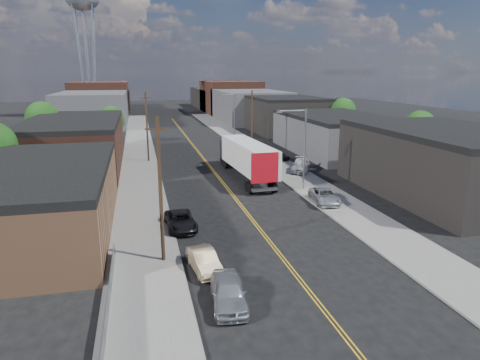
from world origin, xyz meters
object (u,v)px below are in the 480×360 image
car_left_b (204,260)px  car_right_lot_a (325,196)px  car_right_lot_b (301,165)px  car_ahead_truck (236,156)px  water_tower (82,3)px  car_left_c (181,221)px  semi_truck (245,156)px  car_left_a (228,292)px  car_right_lot_c (279,155)px

car_left_b → car_right_lot_a: car_right_lot_a is taller
car_right_lot_b → car_ahead_truck: (-6.72, 8.48, -0.12)m
water_tower → car_left_c: water_tower is taller
semi_truck → car_left_b: semi_truck is taller
semi_truck → car_ahead_truck: 9.40m
water_tower → car_right_lot_a: 99.66m
car_left_a → car_ahead_truck: size_ratio=0.81×
semi_truck → car_left_c: size_ratio=3.52×
car_ahead_truck → car_right_lot_b: bearing=-50.5°
car_ahead_truck → car_left_c: bearing=-111.3°
water_tower → car_left_b: size_ratio=8.65×
car_right_lot_a → car_right_lot_b: car_right_lot_b is taller
car_right_lot_a → car_right_lot_c: bearing=90.8°
car_left_c → car_right_lot_c: (17.08, 25.41, 0.10)m
car_left_c → semi_truck: bearing=57.0°
water_tower → car_ahead_truck: 78.78m
car_right_lot_b → car_right_lot_a: bearing=-75.8°
car_right_lot_b → car_ahead_truck: car_right_lot_b is taller
car_left_c → car_right_lot_a: 15.05m
semi_truck → car_ahead_truck: (1.01, 9.17, -1.82)m
water_tower → car_left_b: 107.55m
water_tower → car_right_lot_c: water_tower is taller
car_left_a → car_ahead_truck: car_ahead_truck is taller
car_left_a → car_left_c: (-1.40, 12.77, -0.10)m
car_left_b → car_right_lot_a: (13.89, 11.83, 0.13)m
semi_truck → car_ahead_truck: bearing=80.2°
car_left_b → car_left_c: size_ratio=0.85×
car_left_a → car_right_lot_a: bearing=57.1°
water_tower → semi_truck: (25.28, -77.17, -28.03)m
car_right_lot_b → car_left_b: bearing=-97.5°
semi_truck → car_right_lot_a: (4.92, -13.01, -1.79)m
car_right_lot_b → car_left_c: bearing=-109.3°
car_right_lot_a → car_ahead_truck: size_ratio=0.85×
water_tower → car_left_c: size_ratio=7.34×
semi_truck → car_right_lot_c: semi_truck is taller
semi_truck → car_right_lot_a: bearing=-72.8°
car_ahead_truck → car_right_lot_a: bearing=-78.9°
car_right_lot_c → car_ahead_truck: size_ratio=0.66×
car_right_lot_a → car_right_lot_b: 13.97m
car_left_a → car_left_b: size_ratio=1.10×
car_left_b → car_right_lot_b: 30.49m
car_left_c → car_ahead_truck: car_ahead_truck is taller
semi_truck → car_left_a: bearing=-109.3°
car_right_lot_a → car_right_lot_c: car_right_lot_a is taller
car_left_b → semi_truck: bearing=62.4°
car_right_lot_a → car_right_lot_b: bearing=85.7°
car_left_a → car_right_lot_a: 21.07m
water_tower → semi_truck: bearing=-71.9°
car_left_a → car_right_lot_b: car_right_lot_b is taller
car_left_a → car_left_c: 12.84m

